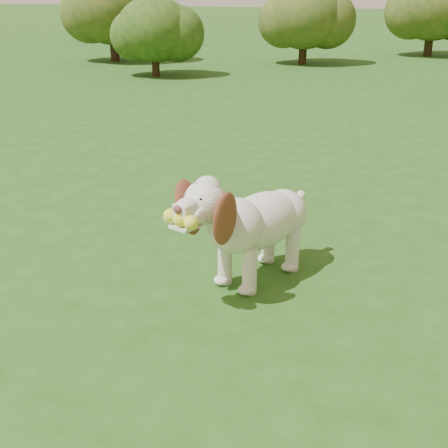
% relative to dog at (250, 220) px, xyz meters
% --- Properties ---
extents(ground, '(80.00, 80.00, 0.00)m').
position_rel_dog_xyz_m(ground, '(0.11, 0.58, -0.38)').
color(ground, '#1D4A15').
rests_on(ground, ground).
extents(dog, '(0.64, 1.07, 0.72)m').
position_rel_dog_xyz_m(dog, '(0.00, 0.00, 0.00)').
color(dog, silver).
rests_on(dog, ground).
extents(shrub_a, '(1.37, 1.37, 1.42)m').
position_rel_dog_xyz_m(shrub_a, '(-4.33, 7.46, 0.45)').
color(shrub_a, '#382314').
rests_on(shrub_a, ground).
extents(shrub_b, '(1.62, 1.62, 1.68)m').
position_rel_dog_xyz_m(shrub_b, '(-2.24, 10.21, 0.60)').
color(shrub_b, '#382314').
rests_on(shrub_b, ground).
extents(shrub_i, '(1.85, 1.85, 1.92)m').
position_rel_dog_xyz_m(shrub_i, '(0.15, 12.74, 0.74)').
color(shrub_i, '#382314').
rests_on(shrub_i, ground).
extents(shrub_e, '(1.90, 1.90, 1.96)m').
position_rel_dog_xyz_m(shrub_e, '(-6.20, 9.20, 0.77)').
color(shrub_e, '#382314').
rests_on(shrub_e, ground).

